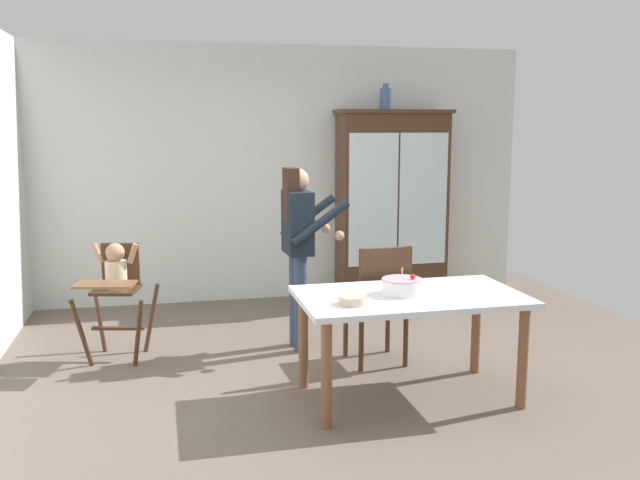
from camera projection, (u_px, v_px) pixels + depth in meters
name	position (u px, v px, depth m)	size (l,w,h in m)	color
ground_plane	(345.00, 382.00, 5.08)	(6.24, 6.24, 0.00)	#66564C
wall_back	(283.00, 174.00, 7.38)	(5.32, 0.06, 2.70)	silver
china_cabinet	(392.00, 204.00, 7.43)	(1.22, 0.48, 2.03)	#422819
ceramic_vase	(386.00, 98.00, 7.23)	(0.13, 0.13, 0.27)	#3D567F
high_chair_with_toddler	(116.00, 280.00, 5.49)	(0.69, 0.77, 0.95)	#422819
adult_person	(299.00, 236.00, 5.69)	(0.51, 0.50, 1.53)	#33425B
dining_table	(410.00, 308.00, 4.69)	(1.53, 0.89, 0.74)	silver
birthday_cake	(402.00, 286.00, 4.66)	(0.28, 0.28, 0.19)	white
serving_bowl	(352.00, 300.00, 4.40)	(0.18, 0.18, 0.06)	#C6AD93
dining_chair_far_side	(380.00, 297.00, 5.33)	(0.47, 0.47, 0.96)	#422819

